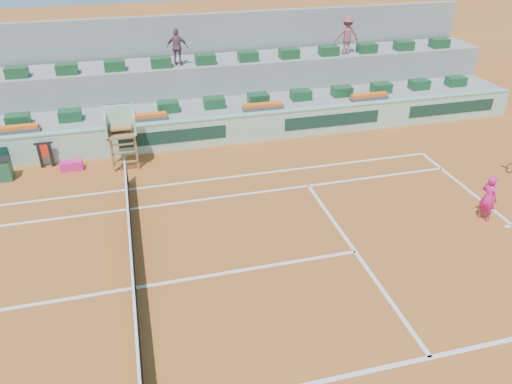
% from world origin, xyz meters
% --- Properties ---
extents(ground, '(90.00, 90.00, 0.00)m').
position_xyz_m(ground, '(0.00, 0.00, 0.00)').
color(ground, '#A1501F').
rests_on(ground, ground).
extents(seating_tier_lower, '(36.00, 4.00, 1.20)m').
position_xyz_m(seating_tier_lower, '(0.00, 10.70, 0.60)').
color(seating_tier_lower, gray).
rests_on(seating_tier_lower, ground).
extents(seating_tier_upper, '(36.00, 2.40, 2.60)m').
position_xyz_m(seating_tier_upper, '(0.00, 12.30, 1.30)').
color(seating_tier_upper, gray).
rests_on(seating_tier_upper, ground).
extents(stadium_back_wall, '(36.00, 0.40, 4.40)m').
position_xyz_m(stadium_back_wall, '(0.00, 13.90, 2.20)').
color(stadium_back_wall, gray).
rests_on(stadium_back_wall, ground).
extents(player_bag, '(0.83, 0.37, 0.37)m').
position_xyz_m(player_bag, '(-2.04, 7.61, 0.18)').
color(player_bag, '#EC1E88').
rests_on(player_bag, ground).
extents(spectator_mid, '(1.04, 0.68, 1.64)m').
position_xyz_m(spectator_mid, '(2.79, 11.78, 3.42)').
color(spectator_mid, '#764E5F').
rests_on(spectator_mid, seating_tier_upper).
extents(spectator_right, '(1.23, 0.78, 1.81)m').
position_xyz_m(spectator_right, '(10.88, 11.70, 3.50)').
color(spectator_right, '#954A54').
rests_on(spectator_right, seating_tier_upper).
extents(court_lines, '(23.89, 11.09, 0.01)m').
position_xyz_m(court_lines, '(0.00, 0.00, 0.01)').
color(court_lines, white).
rests_on(court_lines, ground).
extents(tennis_net, '(0.10, 11.97, 1.10)m').
position_xyz_m(tennis_net, '(0.00, 0.00, 0.53)').
color(tennis_net, black).
rests_on(tennis_net, ground).
extents(advertising_hoarding, '(36.00, 0.34, 1.26)m').
position_xyz_m(advertising_hoarding, '(0.02, 8.50, 0.63)').
color(advertising_hoarding, '#A7D3BA').
rests_on(advertising_hoarding, ground).
extents(umpire_chair, '(1.10, 0.90, 2.40)m').
position_xyz_m(umpire_chair, '(0.00, 7.50, 1.54)').
color(umpire_chair, olive).
rests_on(umpire_chair, ground).
extents(seat_row_lower, '(32.90, 0.60, 0.44)m').
position_xyz_m(seat_row_lower, '(0.00, 9.80, 1.42)').
color(seat_row_lower, '#184A27').
rests_on(seat_row_lower, seating_tier_lower).
extents(seat_row_upper, '(32.90, 0.60, 0.44)m').
position_xyz_m(seat_row_upper, '(0.00, 11.70, 2.82)').
color(seat_row_upper, '#184A27').
rests_on(seat_row_upper, seating_tier_upper).
extents(flower_planters, '(26.80, 0.36, 0.28)m').
position_xyz_m(flower_planters, '(-1.50, 9.00, 1.33)').
color(flower_planters, '#4F4F4F').
rests_on(flower_planters, seating_tier_lower).
extents(drink_cooler_a, '(0.65, 0.57, 0.84)m').
position_xyz_m(drink_cooler_a, '(-4.44, 7.44, 0.42)').
color(drink_cooler_a, '#1B5135').
rests_on(drink_cooler_a, ground).
extents(towel_rack, '(0.68, 0.11, 1.03)m').
position_xyz_m(towel_rack, '(-2.98, 8.14, 0.60)').
color(towel_rack, black).
rests_on(towel_rack, ground).
extents(tennis_player, '(0.53, 0.89, 2.28)m').
position_xyz_m(tennis_player, '(11.22, 0.62, 0.80)').
color(tennis_player, '#EC1E88').
rests_on(tennis_player, ground).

